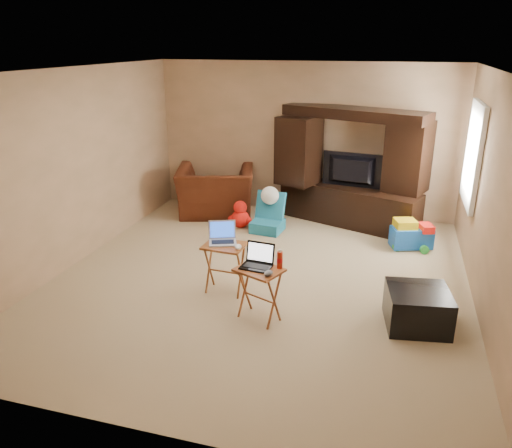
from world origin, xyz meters
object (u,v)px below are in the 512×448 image
(tray_table_left, at_px, (225,268))
(plush_toy, at_px, (240,214))
(entertainment_center, at_px, (351,168))
(mouse_right, at_px, (268,273))
(child_rocker, at_px, (267,213))
(ottoman, at_px, (417,308))
(push_toy, at_px, (412,234))
(recliner, at_px, (216,191))
(mouse_left, at_px, (238,247))
(tray_table_right, at_px, (259,294))
(laptop_right, at_px, (256,257))
(water_bottle, at_px, (280,260))
(laptop_left, at_px, (223,234))
(television, at_px, (350,171))

(tray_table_left, bearing_deg, plush_toy, 106.74)
(entertainment_center, distance_m, tray_table_left, 3.07)
(mouse_right, bearing_deg, plush_toy, 113.23)
(child_rocker, bearing_deg, entertainment_center, 37.95)
(ottoman, bearing_deg, push_toy, 91.19)
(recliner, height_order, mouse_left, recliner)
(tray_table_right, xyz_separation_m, laptop_right, (-0.04, 0.02, 0.41))
(child_rocker, bearing_deg, mouse_right, -68.93)
(tray_table_left, bearing_deg, tray_table_right, -37.47)
(water_bottle, bearing_deg, mouse_left, 149.14)
(recliner, bearing_deg, tray_table_right, 101.38)
(tray_table_right, bearing_deg, mouse_left, 153.33)
(recliner, height_order, plush_toy, recliner)
(entertainment_center, bearing_deg, laptop_right, -80.50)
(entertainment_center, height_order, recliner, entertainment_center)
(laptop_left, xyz_separation_m, water_bottle, (0.78, -0.43, -0.04))
(child_rocker, relative_size, plush_toy, 1.36)
(television, height_order, child_rocker, television)
(recliner, distance_m, laptop_left, 2.81)
(child_rocker, bearing_deg, laptop_right, -71.78)
(ottoman, height_order, tray_table_left, tray_table_left)
(push_toy, xyz_separation_m, laptop_right, (-1.61, -2.44, 0.49))
(laptop_right, relative_size, mouse_right, 2.58)
(plush_toy, height_order, mouse_left, mouse_left)
(ottoman, distance_m, laptop_left, 2.26)
(entertainment_center, xyz_separation_m, tray_table_right, (-0.58, -3.26, -0.63))
(tray_table_left, xyz_separation_m, laptop_right, (0.51, -0.46, 0.41))
(tray_table_left, height_order, laptop_right, laptop_right)
(television, height_order, push_toy, television)
(ottoman, height_order, mouse_left, mouse_left)
(entertainment_center, xyz_separation_m, child_rocker, (-1.16, -0.72, -0.62))
(entertainment_center, distance_m, push_toy, 1.45)
(child_rocker, bearing_deg, tray_table_right, -71.01)
(push_toy, height_order, tray_table_left, tray_table_left)
(tray_table_right, relative_size, mouse_left, 4.81)
(laptop_left, height_order, mouse_right, laptop_left)
(plush_toy, bearing_deg, mouse_right, -66.77)
(tray_table_left, bearing_deg, laptop_left, 138.80)
(ottoman, distance_m, mouse_left, 2.02)
(laptop_left, bearing_deg, child_rocker, 68.84)
(plush_toy, relative_size, tray_table_left, 0.74)
(tray_table_right, relative_size, laptop_right, 1.91)
(entertainment_center, relative_size, water_bottle, 12.48)
(laptop_left, bearing_deg, push_toy, 21.16)
(laptop_left, bearing_deg, tray_table_left, -66.08)
(recliner, distance_m, mouse_right, 3.68)
(plush_toy, height_order, water_bottle, water_bottle)
(ottoman, xyz_separation_m, water_bottle, (-1.41, -0.25, 0.48))
(television, bearing_deg, tray_table_left, 76.06)
(plush_toy, distance_m, push_toy, 2.61)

